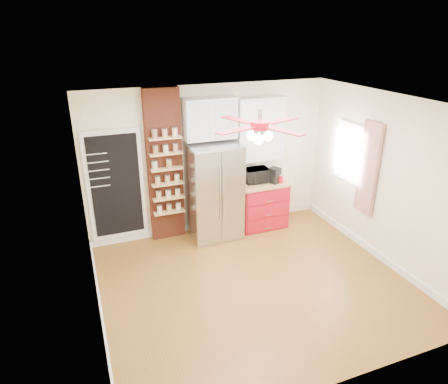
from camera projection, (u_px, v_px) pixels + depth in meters
name	position (u px, v px, depth m)	size (l,w,h in m)	color
floor	(254.00, 283.00, 6.06)	(4.50, 4.50, 0.00)	brown
ceiling	(260.00, 104.00, 5.02)	(4.50, 4.50, 0.00)	white
wall_back	(210.00, 160.00, 7.26)	(4.50, 0.02, 2.70)	#FBEECA
wall_front	(347.00, 281.00, 3.82)	(4.50, 0.02, 2.70)	#FBEECA
wall_left	(88.00, 229.00, 4.79)	(0.02, 4.00, 2.70)	#FBEECA
wall_right	(386.00, 181.00, 6.29)	(0.02, 4.00, 2.70)	#FBEECA
chalkboard	(116.00, 186.00, 6.76)	(0.95, 0.05, 1.95)	white
brick_pillar	(165.00, 167.00, 6.91)	(0.60, 0.16, 2.70)	brown
fridge	(214.00, 192.00, 7.11)	(0.90, 0.70, 1.75)	#B3B2B7
upper_glass_cabinet	(210.00, 118.00, 6.78)	(0.90, 0.35, 0.70)	white
red_cabinet	(261.00, 204.00, 7.64)	(0.94, 0.64, 0.90)	#AA101F
upper_shelf_unit	(260.00, 129.00, 7.23)	(0.90, 0.30, 1.15)	white
window	(350.00, 153.00, 6.98)	(0.04, 0.75, 1.05)	white
curtain	(368.00, 168.00, 6.53)	(0.06, 0.40, 1.55)	red
ceiling_fan	(260.00, 126.00, 5.12)	(1.40, 1.40, 0.44)	silver
toaster_oven	(256.00, 175.00, 7.43)	(0.47, 0.32, 0.26)	black
coffee_maker	(275.00, 175.00, 7.39)	(0.18, 0.18, 0.29)	black
canister_left	(280.00, 179.00, 7.41)	(0.10, 0.10, 0.15)	red
canister_right	(275.00, 177.00, 7.56)	(0.10, 0.10, 0.13)	red
pantry_jar_oats	(154.00, 165.00, 6.70)	(0.10, 0.10, 0.14)	beige
pantry_jar_beans	(169.00, 164.00, 6.77)	(0.10, 0.10, 0.14)	#96814C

